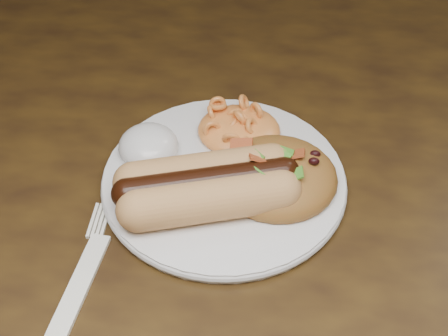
# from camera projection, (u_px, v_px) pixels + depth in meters

# --- Properties ---
(table) EXTENTS (1.60, 0.90, 0.75)m
(table) POSITION_uv_depth(u_px,v_px,m) (264.00, 205.00, 0.68)
(table) COLOR #3F2A0E
(table) RESTS_ON floor
(plate) EXTENTS (0.21, 0.21, 0.01)m
(plate) POSITION_uv_depth(u_px,v_px,m) (224.00, 181.00, 0.57)
(plate) COLOR white
(plate) RESTS_ON table
(hotdog) EXTENTS (0.13, 0.10, 0.03)m
(hotdog) POSITION_uv_depth(u_px,v_px,m) (207.00, 186.00, 0.53)
(hotdog) COLOR #C77E51
(hotdog) RESTS_ON plate
(mac_and_cheese) EXTENTS (0.09, 0.08, 0.03)m
(mac_and_cheese) POSITION_uv_depth(u_px,v_px,m) (239.00, 122.00, 0.59)
(mac_and_cheese) COLOR #FFA64A
(mac_and_cheese) RESTS_ON plate
(sour_cream) EXTENTS (0.06, 0.06, 0.03)m
(sour_cream) POSITION_uv_depth(u_px,v_px,m) (148.00, 140.00, 0.57)
(sour_cream) COLOR white
(sour_cream) RESTS_ON plate
(taco_salad) EXTENTS (0.10, 0.09, 0.04)m
(taco_salad) POSITION_uv_depth(u_px,v_px,m) (278.00, 168.00, 0.55)
(taco_salad) COLOR #C84723
(taco_salad) RESTS_ON plate
(fork) EXTENTS (0.03, 0.12, 0.00)m
(fork) POSITION_uv_depth(u_px,v_px,m) (78.00, 289.00, 0.50)
(fork) COLOR white
(fork) RESTS_ON table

